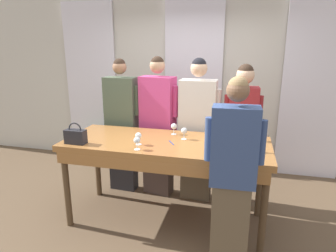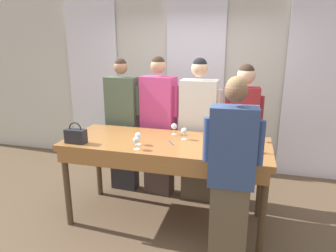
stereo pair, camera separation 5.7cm
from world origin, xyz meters
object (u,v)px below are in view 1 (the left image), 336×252
Objects in this scene: wine_glass_back_mid at (138,136)px; wine_bottle at (240,139)px; wine_glass_back_left at (213,134)px; guest_olive_jacket at (122,125)px; wine_glass_center_right at (137,141)px; handbag at (76,136)px; wine_glass_front_left at (231,137)px; potted_plant at (97,144)px; wine_glass_center_left at (184,131)px; tasting_bar at (166,150)px; guest_striped_shirt at (242,132)px; wine_glass_center_mid at (260,133)px; host_pouring at (232,178)px; guest_pink_top at (158,127)px; guest_cream_sweater at (197,130)px; wine_glass_front_mid at (213,130)px; wine_glass_front_right at (174,127)px.

wine_bottle is at bearing 4.55° from wine_glass_back_mid.
wine_glass_back_left is 0.07× the size of guest_olive_jacket.
wine_glass_center_right is at bearing -59.53° from guest_olive_jacket.
handbag is 1.74× the size of wine_glass_back_mid.
wine_glass_front_left is 2.83m from potted_plant.
handbag is 1.74× the size of wine_glass_center_right.
wine_glass_back_left is at bearing -2.79° from wine_glass_center_left.
tasting_bar is 1.04m from guest_striped_shirt.
guest_striped_shirt is (-0.20, 0.39, -0.12)m from wine_glass_center_mid.
wine_glass_center_left is at bearing 127.31° from host_pouring.
wine_glass_center_left is at bearing -49.13° from guest_pink_top.
tasting_bar is 0.97m from host_pouring.
wine_bottle is at bearing -54.03° from guest_cream_sweater.
potted_plant is (-2.32, 1.43, -0.76)m from wine_glass_front_left.
wine_bottle is at bearing 85.56° from host_pouring.
handbag reaches higher than wine_glass_center_mid.
wine_glass_center_left is 0.07× the size of guest_striped_shirt.
guest_pink_top reaches higher than host_pouring.
handbag is at bearing -158.86° from wine_glass_center_left.
handbag is at bearing 169.10° from host_pouring.
host_pouring reaches higher than wine_glass_back_mid.
wine_glass_front_mid is (-0.30, 0.35, -0.03)m from wine_bottle.
tasting_bar is 2.27m from potted_plant.
wine_glass_center_mid reaches higher than potted_plant.
wine_glass_front_left is at bearing -143.60° from wine_glass_center_mid.
guest_pink_top reaches higher than wine_glass_front_left.
wine_glass_center_left is 0.07× the size of guest_olive_jacket.
wine_glass_front_left is at bearing -31.70° from potted_plant.
guest_striped_shirt is (1.02, 0.98, -0.12)m from wine_glass_center_right.
handbag is 1.97m from guest_striped_shirt.
guest_cream_sweater is at bearing 39.14° from handbag.
guest_cream_sweater reaches higher than wine_glass_center_mid.
host_pouring reaches higher than wine_bottle.
guest_pink_top is at bearing 128.83° from host_pouring.
wine_glass_front_left and wine_glass_center_left have the same top height.
guest_pink_top reaches higher than wine_glass_front_right.
wine_glass_center_right is 1.42m from guest_striped_shirt.
guest_olive_jacket is 1.03× the size of host_pouring.
tasting_bar is 1.23× the size of guest_olive_jacket.
handbag is 0.39× the size of potted_plant.
wine_glass_front_right and wine_glass_center_right have the same top height.
wine_bottle is 0.18× the size of guest_olive_jacket.
guest_pink_top reaches higher than tasting_bar.
guest_striped_shirt is (0.01, 0.74, -0.15)m from wine_bottle.
guest_pink_top reaches higher than wine_glass_back_mid.
wine_glass_front_mid is 0.15m from wine_glass_back_left.
wine_glass_front_left is 1.00× the size of wine_glass_center_left.
wine_glass_front_right and wine_glass_center_left have the same top height.
wine_glass_front_right is 0.07× the size of guest_striped_shirt.
wine_glass_back_mid is (-0.75, -0.28, 0.00)m from wine_glass_back_left.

